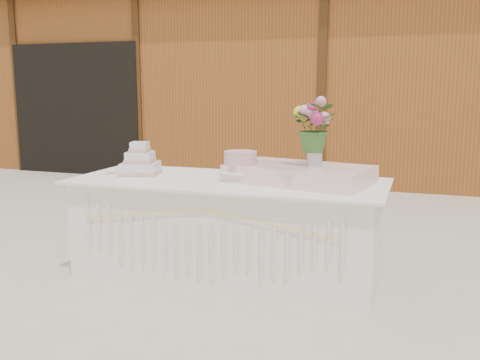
% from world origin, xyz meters
% --- Properties ---
extents(ground, '(80.00, 80.00, 0.00)m').
position_xyz_m(ground, '(0.00, 0.00, 0.00)').
color(ground, beige).
rests_on(ground, ground).
extents(barn, '(12.60, 4.60, 3.30)m').
position_xyz_m(barn, '(-0.01, 5.99, 1.68)').
color(barn, brown).
rests_on(barn, ground).
extents(cake_table, '(2.40, 1.00, 0.77)m').
position_xyz_m(cake_table, '(0.00, -0.00, 0.39)').
color(cake_table, white).
rests_on(cake_table, ground).
extents(wedding_cake, '(0.36, 0.36, 0.27)m').
position_xyz_m(wedding_cake, '(-0.76, 0.03, 0.86)').
color(wedding_cake, silver).
rests_on(wedding_cake, cake_table).
extents(pink_cake_stand, '(0.31, 0.31, 0.23)m').
position_xyz_m(pink_cake_stand, '(0.11, -0.01, 0.90)').
color(pink_cake_stand, white).
rests_on(pink_cake_stand, cake_table).
extents(satin_runner, '(1.12, 0.80, 0.13)m').
position_xyz_m(satin_runner, '(0.54, 0.07, 0.83)').
color(satin_runner, '#FFCDCD').
rests_on(satin_runner, cake_table).
extents(flower_vase, '(0.11, 0.11, 0.15)m').
position_xyz_m(flower_vase, '(0.66, 0.06, 0.97)').
color(flower_vase, '#BCBCC1').
rests_on(flower_vase, satin_runner).
extents(bouquet, '(0.34, 0.30, 0.36)m').
position_xyz_m(bouquet, '(0.66, 0.06, 1.23)').
color(bouquet, '#345E25').
rests_on(bouquet, flower_vase).
extents(loose_flowers, '(0.27, 0.41, 0.02)m').
position_xyz_m(loose_flowers, '(-1.05, 0.10, 0.78)').
color(loose_flowers, pink).
rests_on(loose_flowers, cake_table).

